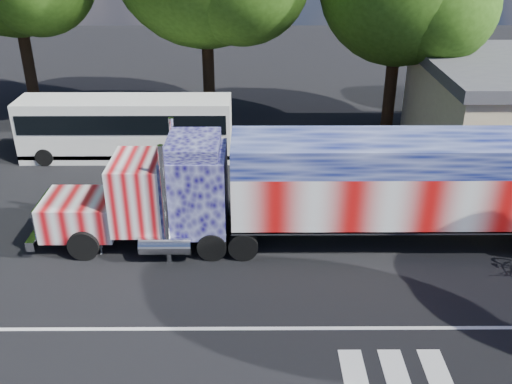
{
  "coord_description": "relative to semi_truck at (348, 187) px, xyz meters",
  "views": [
    {
      "loc": [
        -0.11,
        -17.36,
        12.02
      ],
      "look_at": [
        0.0,
        3.0,
        1.9
      ],
      "focal_mm": 40.0,
      "sensor_mm": 36.0,
      "label": 1
    }
  ],
  "objects": [
    {
      "name": "ground",
      "position": [
        -3.55,
        -2.32,
        -2.45
      ],
      "size": [
        100.0,
        100.0,
        0.0
      ],
      "primitive_type": "plane",
      "color": "black"
    },
    {
      "name": "coach_bus",
      "position": [
        -10.38,
        8.86,
        -0.78
      ],
      "size": [
        11.09,
        2.58,
        3.23
      ],
      "color": "silver",
      "rests_on": "ground"
    },
    {
      "name": "semi_truck",
      "position": [
        0.0,
        0.0,
        0.0
      ],
      "size": [
        22.31,
        3.52,
        4.76
      ],
      "color": "black",
      "rests_on": "ground"
    },
    {
      "name": "woman",
      "position": [
        -9.7,
        -0.82,
        -1.71
      ],
      "size": [
        0.59,
        0.43,
        1.48
      ],
      "primitive_type": "imported",
      "rotation": [
        0.0,
        0.0,
        -0.16
      ],
      "color": "slate",
      "rests_on": "ground"
    },
    {
      "name": "lane_markings",
      "position": [
        -1.84,
        -6.09,
        -2.44
      ],
      "size": [
        30.0,
        2.67,
        0.01
      ],
      "color": "silver",
      "rests_on": "ground"
    }
  ]
}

